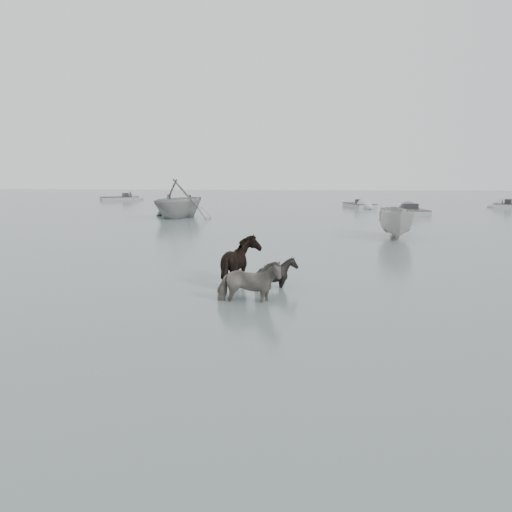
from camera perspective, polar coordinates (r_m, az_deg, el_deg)
ground at (r=14.81m, az=-0.30°, el=-4.74°), size 140.00×140.00×0.00m
pony_pinto at (r=14.75m, az=-0.72°, el=-1.92°), size 1.71×0.79×1.45m
pony_dark at (r=17.10m, az=-1.39°, el=0.04°), size 1.80×1.98×1.71m
pony_black at (r=16.57m, az=2.08°, el=-1.12°), size 1.30×1.21×1.22m
rowboat_trail at (r=39.35m, az=-7.70°, el=5.83°), size 6.37×6.71×2.78m
boat_small at (r=28.90m, az=13.88°, el=3.45°), size 1.99×4.50×1.69m
skiff_port at (r=43.38m, az=15.40°, el=4.54°), size 2.20×4.85×0.75m
skiff_mid at (r=49.28m, az=10.31°, el=5.21°), size 3.03×5.14×0.75m
skiff_far at (r=60.51m, az=-13.50°, el=5.79°), size 5.31×3.81×0.75m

